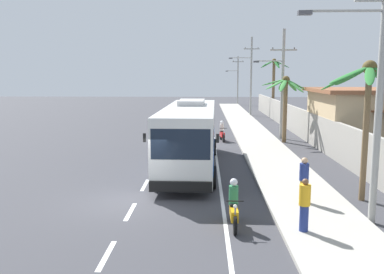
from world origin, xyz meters
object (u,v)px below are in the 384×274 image
object	(u,v)px
coach_bus_foreground	(190,133)
palm_nearest	(285,94)
pedestrian_near_kerb	(305,204)
palm_third	(274,78)
utility_pole_distant	(237,79)
utility_pole_nearest	(377,80)
utility_pole_far	(250,74)
motorcycle_trailing	(234,207)
palm_second	(368,91)
utility_pole_mid	(281,81)
pedestrian_midwalk	(304,179)
motorcycle_beside_bus	(222,133)

from	to	relation	value
coach_bus_foreground	palm_nearest	size ratio (longest dim) A/B	2.46
pedestrian_near_kerb	palm_third	distance (m)	38.97
pedestrian_near_kerb	utility_pole_distant	xyz separation A→B (m)	(2.32, 58.50, 3.32)
utility_pole_nearest	utility_pole_far	distance (m)	38.21
coach_bus_foreground	utility_pole_nearest	xyz separation A→B (m)	(6.45, -8.41, 3.00)
pedestrian_near_kerb	utility_pole_nearest	world-z (taller)	utility_pole_nearest
motorcycle_trailing	palm_third	world-z (taller)	palm_third
motorcycle_trailing	palm_third	size ratio (longest dim) A/B	0.28
palm_third	utility_pole_nearest	bearing A→B (deg)	-94.15
motorcycle_trailing	palm_second	distance (m)	7.27
utility_pole_mid	palm_second	distance (m)	16.47
pedestrian_midwalk	palm_third	size ratio (longest dim) A/B	0.25
utility_pole_mid	utility_pole_distant	size ratio (longest dim) A/B	1.05
palm_second	motorcycle_beside_bus	bearing A→B (deg)	108.44
coach_bus_foreground	utility_pole_nearest	size ratio (longest dim) A/B	1.34
pedestrian_near_kerb	utility_pole_distant	bearing A→B (deg)	146.05
pedestrian_midwalk	palm_second	size ratio (longest dim) A/B	0.31
utility_pole_distant	palm_second	world-z (taller)	utility_pole_distant
pedestrian_near_kerb	pedestrian_midwalk	size ratio (longest dim) A/B	0.97
motorcycle_beside_bus	pedestrian_midwalk	size ratio (longest dim) A/B	1.11
motorcycle_beside_bus	utility_pole_far	distance (m)	21.37
motorcycle_trailing	palm_second	size ratio (longest dim) A/B	0.35
pedestrian_near_kerb	utility_pole_far	world-z (taller)	utility_pole_far
pedestrian_midwalk	utility_pole_mid	world-z (taller)	utility_pole_mid
motorcycle_trailing	palm_second	bearing A→B (deg)	29.95
palm_third	palm_second	bearing A→B (deg)	-93.27
coach_bus_foreground	palm_third	bearing A→B (deg)	72.40
utility_pole_far	utility_pole_distant	world-z (taller)	utility_pole_far
pedestrian_near_kerb	motorcycle_beside_bus	bearing A→B (deg)	153.83
pedestrian_near_kerb	palm_nearest	size ratio (longest dim) A/B	0.34
motorcycle_beside_bus	motorcycle_trailing	xyz separation A→B (m)	(-0.34, -18.23, 0.02)
utility_pole_mid	pedestrian_near_kerb	bearing A→B (deg)	-97.97
coach_bus_foreground	utility_pole_distant	size ratio (longest dim) A/B	1.50
pedestrian_midwalk	utility_pole_nearest	world-z (taller)	utility_pole_nearest
palm_second	utility_pole_mid	bearing A→B (deg)	91.31
utility_pole_far	palm_third	xyz separation A→B (m)	(2.75, -0.94, -0.42)
motorcycle_beside_bus	utility_pole_mid	distance (m)	6.23
motorcycle_beside_bus	palm_second	world-z (taller)	palm_second
coach_bus_foreground	palm_second	distance (m)	9.55
utility_pole_mid	motorcycle_beside_bus	bearing A→B (deg)	-163.94
palm_second	coach_bus_foreground	bearing A→B (deg)	141.20
motorcycle_beside_bus	motorcycle_trailing	bearing A→B (deg)	-91.08
coach_bus_foreground	motorcycle_trailing	size ratio (longest dim) A/B	6.25
motorcycle_trailing	utility_pole_far	size ratio (longest dim) A/B	0.20
pedestrian_midwalk	palm_nearest	distance (m)	15.68
motorcycle_trailing	palm_nearest	bearing A→B (deg)	74.23
pedestrian_midwalk	utility_pole_far	world-z (taller)	utility_pole_far
utility_pole_distant	palm_nearest	xyz separation A→B (m)	(0.50, -40.11, -0.70)
utility_pole_distant	palm_third	world-z (taller)	utility_pole_distant
pedestrian_near_kerb	palm_nearest	bearing A→B (deg)	139.60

